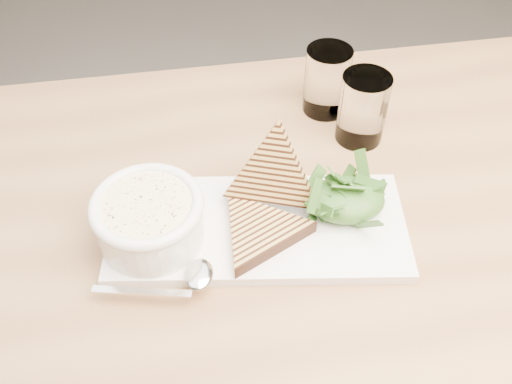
{
  "coord_description": "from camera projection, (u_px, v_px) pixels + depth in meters",
  "views": [
    {
      "loc": [
        -0.33,
        -0.21,
        1.33
      ],
      "look_at": [
        -0.28,
        0.26,
        0.83
      ],
      "focal_mm": 40.0,
      "sensor_mm": 36.0,
      "label": 1
    }
  ],
  "objects": [
    {
      "name": "spoon_bowl",
      "position": [
        199.0,
        274.0,
        0.64
      ],
      "size": [
        0.04,
        0.05,
        0.01
      ],
      "primitive_type": "ellipsoid",
      "rotation": [
        0.0,
        0.0,
        -0.18
      ],
      "color": "silver",
      "rests_on": "platter"
    },
    {
      "name": "arugula_pile",
      "position": [
        347.0,
        195.0,
        0.7
      ],
      "size": [
        0.11,
        0.1,
        0.05
      ],
      "primitive_type": null,
      "color": "#396724",
      "rests_on": "platter"
    },
    {
      "name": "table_leg_bl",
      "position": [
        21.0,
        257.0,
        1.19
      ],
      "size": [
        0.06,
        0.06,
        0.74
      ],
      "primitive_type": "cylinder",
      "color": "olive",
      "rests_on": "ground"
    },
    {
      "name": "spoon_handle",
      "position": [
        142.0,
        291.0,
        0.63
      ],
      "size": [
        0.11,
        0.03,
        0.0
      ],
      "primitive_type": "cube",
      "rotation": [
        0.0,
        0.0,
        -0.18
      ],
      "color": "silver",
      "rests_on": "platter"
    },
    {
      "name": "soup_bowl",
      "position": [
        150.0,
        223.0,
        0.67
      ],
      "size": [
        0.13,
        0.13,
        0.05
      ],
      "primitive_type": "cylinder",
      "color": "white",
      "rests_on": "platter"
    },
    {
      "name": "platter",
      "position": [
        258.0,
        227.0,
        0.71
      ],
      "size": [
        0.38,
        0.2,
        0.01
      ],
      "primitive_type": "cube",
      "rotation": [
        0.0,
        0.0,
        -0.1
      ],
      "color": "white",
      "rests_on": "table_top"
    },
    {
      "name": "glass_near",
      "position": [
        363.0,
        109.0,
        0.79
      ],
      "size": [
        0.07,
        0.07,
        0.1
      ],
      "primitive_type": "cylinder",
      "color": "white",
      "rests_on": "table_top"
    },
    {
      "name": "sandwich_flat",
      "position": [
        260.0,
        231.0,
        0.68
      ],
      "size": [
        0.19,
        0.19,
        0.02
      ],
      "primitive_type": null,
      "rotation": [
        0.0,
        0.0,
        0.5
      ],
      "color": "tan",
      "rests_on": "platter"
    },
    {
      "name": "soup",
      "position": [
        147.0,
        206.0,
        0.65
      ],
      "size": [
        0.11,
        0.11,
        0.01
      ],
      "primitive_type": "cylinder",
      "color": "beige",
      "rests_on": "soup_bowl"
    },
    {
      "name": "glass_far",
      "position": [
        327.0,
        81.0,
        0.84
      ],
      "size": [
        0.07,
        0.07,
        0.1
      ],
      "primitive_type": "cylinder",
      "color": "white",
      "rests_on": "table_top"
    },
    {
      "name": "bowl_rim",
      "position": [
        146.0,
        205.0,
        0.65
      ],
      "size": [
        0.13,
        0.13,
        0.01
      ],
      "primitive_type": "torus",
      "color": "white",
      "rests_on": "soup_bowl"
    },
    {
      "name": "sandwich_lean",
      "position": [
        273.0,
        175.0,
        0.69
      ],
      "size": [
        0.17,
        0.16,
        0.16
      ],
      "primitive_type": null,
      "rotation": [
        1.14,
        0.0,
        -0.31
      ],
      "color": "tan",
      "rests_on": "sandwich_flat"
    },
    {
      "name": "salad_base",
      "position": [
        346.0,
        199.0,
        0.7
      ],
      "size": [
        0.1,
        0.08,
        0.04
      ],
      "primitive_type": "ellipsoid",
      "color": "#1F4115",
      "rests_on": "platter"
    },
    {
      "name": "table_top",
      "position": [
        336.0,
        255.0,
        0.71
      ],
      "size": [
        1.24,
        0.86,
        0.04
      ],
      "primitive_type": "cube",
      "rotation": [
        0.0,
        0.0,
        0.05
      ],
      "color": "olive",
      "rests_on": "ground"
    }
  ]
}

